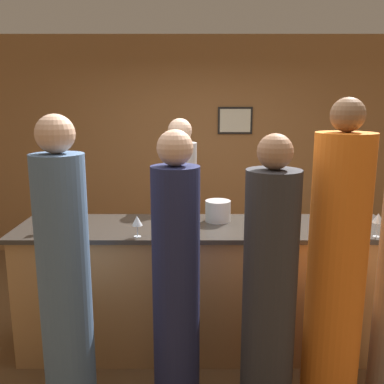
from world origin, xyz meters
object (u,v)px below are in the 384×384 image
Objects in this scene: guest_1 at (63,281)px; wine_bottle_0 at (189,210)px; guest_0 at (174,282)px; ice_bucket at (216,211)px; bartender at (178,219)px; guest_4 at (334,275)px; guest_3 at (267,292)px.

guest_1 is 6.53× the size of wine_bottle_0.
ice_bucket is at bearing 69.19° from guest_0.
guest_4 is at bearing 123.12° from bartender.
ice_bucket is at bearing 127.54° from guest_4.
guest_1 is 0.95× the size of guest_4.
guest_4 is at bearing 6.54° from guest_3.
guest_4 is at bearing 0.67° from guest_1.
guest_4 is at bearing -52.46° from ice_bucket.
guest_3 is at bearing -10.88° from guest_0.
guest_4 reaches higher than guest_3.
guest_0 is at bearing 6.88° from guest_1.
wine_bottle_0 is at bearing 46.17° from guest_1.
guest_0 is 0.79m from wine_bottle_0.
wine_bottle_0 is at bearing 82.51° from guest_0.
guest_1 is at bearing -179.33° from guest_4.
wine_bottle_0 reaches higher than ice_bucket.
wine_bottle_0 is (0.78, 0.81, 0.24)m from guest_1.
guest_4 reaches higher than wine_bottle_0.
guest_1 is 1.67m from guest_4.
guest_3 is at bearing -173.46° from guest_4.
guest_0 is 0.95× the size of guest_1.
guest_4 is 6.84× the size of wine_bottle_0.
wine_bottle_0 is at bearing 98.18° from bartender.
bartender is 6.23× the size of wine_bottle_0.
guest_1 is 1.26m from guest_3.
bartender reaches higher than wine_bottle_0.
guest_4 is 9.81× the size of ice_bucket.
wine_bottle_0 is at bearing 119.78° from guest_3.
ice_bucket is (-0.68, 0.88, 0.18)m from guest_4.
guest_1 is 1.15m from wine_bottle_0.
guest_1 is 9.36× the size of ice_bucket.
wine_bottle_0 is (0.11, -0.75, 0.28)m from bartender.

